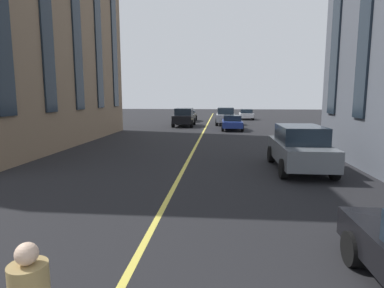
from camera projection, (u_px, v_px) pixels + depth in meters
name	position (u px, v px, depth m)	size (l,w,h in m)	color
lane_centre_line	(195.00, 147.00, 19.88)	(80.00, 0.16, 0.01)	#D8C64C
car_silver_near	(225.00, 116.00, 35.43)	(4.70, 2.14, 1.88)	#B7BABF
car_black_parked_a	(184.00, 117.00, 33.58)	(4.70, 2.14, 1.88)	black
car_white_trailing	(246.00, 114.00, 43.52)	(3.90, 1.89, 1.40)	silver
car_blue_parked_b	(232.00, 122.00, 29.82)	(4.40, 1.95, 1.37)	navy
car_grey_mid	(300.00, 147.00, 13.49)	(4.70, 2.14, 1.88)	slate
car_black_far	(188.00, 116.00, 40.39)	(4.40, 1.95, 1.37)	black
building_left_near	(7.00, 17.00, 20.17)	(17.69, 9.04, 16.15)	#846B51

